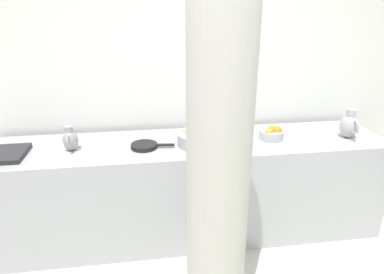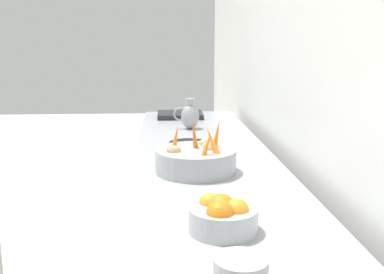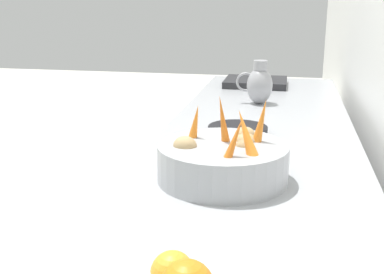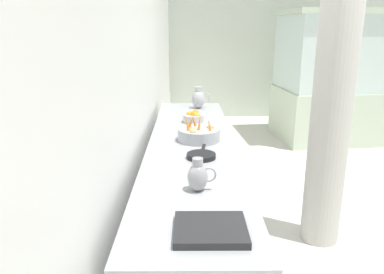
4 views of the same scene
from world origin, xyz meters
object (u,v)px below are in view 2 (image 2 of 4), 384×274
object	(u,v)px
orange_bowl	(223,216)
metal_pitcher_short	(190,115)
vegetable_colander	(196,160)
skillet_on_counter	(189,146)

from	to	relation	value
orange_bowl	metal_pitcher_short	xyz separation A→B (m)	(0.01, -1.66, 0.04)
vegetable_colander	skillet_on_counter	distance (m)	0.44
vegetable_colander	metal_pitcher_short	xyz separation A→B (m)	(-0.03, -1.02, 0.03)
metal_pitcher_short	orange_bowl	bearing A→B (deg)	90.32
vegetable_colander	skillet_on_counter	xyz separation A→B (m)	(0.01, -0.44, -0.04)
vegetable_colander	orange_bowl	xyz separation A→B (m)	(-0.04, 0.64, -0.00)
vegetable_colander	metal_pitcher_short	size ratio (longest dim) A/B	1.76
skillet_on_counter	metal_pitcher_short	bearing A→B (deg)	-93.62
orange_bowl	skillet_on_counter	size ratio (longest dim) A/B	0.59
orange_bowl	vegetable_colander	bearing A→B (deg)	-86.77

